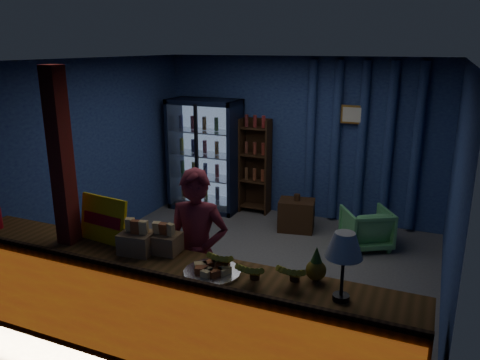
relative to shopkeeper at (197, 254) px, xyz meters
The scene contains 18 objects.
ground 1.67m from the shopkeeper, 93.09° to the left, with size 4.60×4.60×0.00m, color #515154.
room_walls 1.62m from the shopkeeper, 93.09° to the left, with size 4.60×4.60×4.60m.
counter 0.59m from the shopkeeper, 99.41° to the right, with size 4.40×0.57×0.99m.
support_post 1.30m from the shopkeeper, 157.83° to the right, with size 0.16×0.16×2.60m, color maroon.
beverage_cooler 3.73m from the shopkeeper, 115.86° to the left, with size 1.20×0.62×1.90m.
bottle_shelf 3.58m from the shopkeeper, 102.53° to the left, with size 0.50×0.28×1.60m.
curtain_folds 3.73m from the shopkeeper, 75.55° to the left, with size 1.74×0.14×2.50m.
framed_picture 3.73m from the shopkeeper, 77.68° to the left, with size 0.36×0.04×0.28m.
shopkeeper is the anchor object (origin of this frame).
green_chair 3.03m from the shopkeeper, 66.05° to the left, with size 0.61×0.63×0.57m, color #54A864.
side_table 2.99m from the shopkeeper, 87.61° to the left, with size 0.59×0.48×0.58m.
yellow_sign 0.95m from the shopkeeper, 158.65° to the right, with size 0.56×0.17×0.44m.
snack_box_left 0.61m from the shopkeeper, 133.67° to the right, with size 0.32×0.28×0.31m.
snack_box_centre 0.40m from the shopkeeper, 118.94° to the right, with size 0.28×0.24×0.29m.
pastry_tray 0.67m from the shopkeeper, 50.48° to the right, with size 0.48×0.48×0.08m.
banana_bunches 0.90m from the shopkeeper, 28.80° to the right, with size 0.88×0.32×0.19m.
table_lamp 1.64m from the shopkeeper, 18.54° to the right, with size 0.27×0.27×0.53m.
pineapple 1.28m from the shopkeeper, 12.89° to the right, with size 0.16×0.16×0.28m.
Camera 1 is at (2.09, -5.05, 2.76)m, focal length 35.00 mm.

